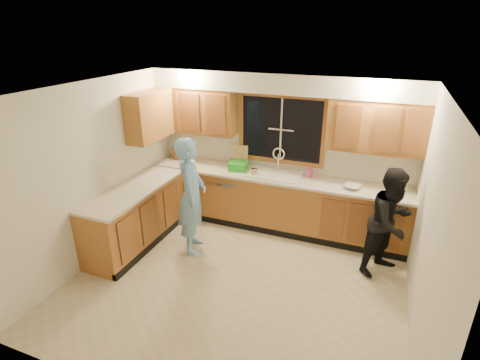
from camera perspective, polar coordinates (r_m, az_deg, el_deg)
name	(u,v)px	position (r m, az deg, el deg)	size (l,w,h in m)	color
floor	(237,281)	(5.15, -0.41, -15.18)	(4.20, 4.20, 0.00)	beige
ceiling	(237,91)	(4.11, -0.51, 13.44)	(4.20, 4.20, 0.00)	silver
wall_back	(280,150)	(6.17, 6.18, 4.55)	(4.20, 4.20, 0.00)	white
wall_left	(97,173)	(5.56, -20.95, 1.06)	(3.80, 3.80, 0.00)	white
wall_right	(430,229)	(4.26, 26.95, -6.68)	(3.80, 3.80, 0.00)	white
base_cabinets_back	(273,202)	(6.21, 5.11, -3.38)	(4.20, 0.60, 0.88)	#AD6D32
base_cabinets_left	(137,217)	(5.95, -15.49, -5.41)	(0.60, 1.90, 0.88)	#AD6D32
countertop_back	(274,177)	(6.00, 5.22, 0.51)	(4.20, 0.63, 0.04)	beige
countertop_left	(134,189)	(5.74, -15.84, -1.38)	(0.63, 1.90, 0.04)	beige
upper_cabinets_left	(197,110)	(6.38, -6.63, 10.50)	(1.35, 0.33, 0.75)	#AD6D32
upper_cabinets_right	(377,126)	(5.66, 20.10, 7.68)	(1.35, 0.33, 0.75)	#AD6D32
upper_cabinets_return	(150,116)	(6.13, -13.62, 9.51)	(0.33, 0.90, 0.75)	#AD6D32
soffit	(280,83)	(5.75, 6.16, 14.50)	(4.20, 0.35, 0.30)	white
window_frame	(281,129)	(6.06, 6.30, 7.67)	(1.44, 0.03, 1.14)	black
sink	(274,178)	(6.03, 5.27, 0.26)	(0.86, 0.52, 0.57)	white
dishwasher	(226,196)	(6.47, -2.15, -2.44)	(0.60, 0.56, 0.82)	silver
stove	(112,234)	(5.57, -18.95, -7.82)	(0.58, 0.75, 0.90)	silver
man	(192,196)	(5.42, -7.40, -2.46)	(0.64, 0.42, 1.75)	#7EBAEE
woman	(391,222)	(5.33, 22.01, -5.98)	(0.73, 0.57, 1.50)	black
knife_block	(177,153)	(6.77, -9.63, 4.07)	(0.12, 0.10, 0.22)	brown
cutting_board	(240,156)	(6.33, 0.00, 3.70)	(0.26, 0.02, 0.35)	tan
dish_crate	(238,166)	(6.19, -0.26, 2.18)	(0.30, 0.28, 0.14)	green
soap_bottle	(310,172)	(5.99, 10.55, 1.25)	(0.08, 0.08, 0.18)	#DA538E
bowl	(352,187)	(5.74, 16.76, -0.98)	(0.23, 0.23, 0.06)	silver
can_left	(253,172)	(5.94, 2.03, 1.21)	(0.07, 0.07, 0.13)	#BBAA90
can_right	(256,172)	(5.98, 2.43, 1.24)	(0.06, 0.06, 0.11)	#BBAA90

